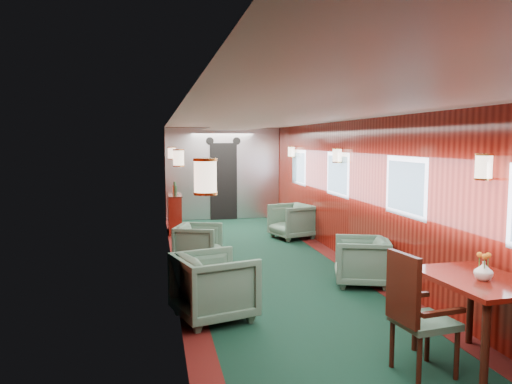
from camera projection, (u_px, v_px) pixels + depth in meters
room at (278, 170)px, 7.24m from camera, size 12.00×12.10×2.40m
bulkhead at (223, 174)px, 13.05m from camera, size 2.98×0.17×2.39m
windows_right at (366, 180)px, 7.79m from camera, size 0.02×8.60×0.80m
wall_sconces at (269, 158)px, 7.77m from camera, size 2.97×7.97×0.25m
dining_table at (478, 292)px, 4.46m from camera, size 0.85×1.16×0.84m
side_chair at (415, 309)px, 4.33m from camera, size 0.55×0.57×1.10m
credenza at (174, 213)px, 11.17m from camera, size 0.30×0.96×1.14m
flower_vase at (484, 271)px, 4.36m from camera, size 0.21×0.21×0.17m
armchair_left_near at (214, 286)px, 5.74m from camera, size 1.04×1.03×0.77m
armchair_left_far at (198, 243)px, 8.42m from camera, size 0.91×0.90×0.66m
armchair_right_near at (362, 261)px, 7.11m from camera, size 0.95×0.94×0.69m
armchair_right_far at (292, 221)px, 10.51m from camera, size 1.00×0.98×0.73m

